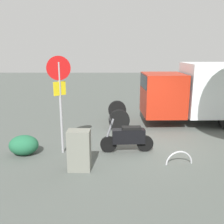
{
  "coord_description": "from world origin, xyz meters",
  "views": [
    {
      "loc": [
        1.3,
        8.55,
        3.38
      ],
      "look_at": [
        1.35,
        -0.75,
        1.06
      ],
      "focal_mm": 39.93,
      "sensor_mm": 36.0,
      "label": 1
    }
  ],
  "objects_px": {
    "box_truck_near": "(210,90)",
    "bike_rack_hoop": "(179,164)",
    "stop_sign": "(60,90)",
    "motorcycle": "(128,137)",
    "utility_cabinet": "(79,150)"
  },
  "relations": [
    {
      "from": "box_truck_near",
      "to": "utility_cabinet",
      "type": "height_order",
      "value": "box_truck_near"
    },
    {
      "from": "motorcycle",
      "to": "utility_cabinet",
      "type": "height_order",
      "value": "same"
    },
    {
      "from": "stop_sign",
      "to": "bike_rack_hoop",
      "type": "xyz_separation_m",
      "value": [
        -3.72,
        0.87,
        -2.14
      ]
    },
    {
      "from": "box_truck_near",
      "to": "motorcycle",
      "type": "relative_size",
      "value": 4.33
    },
    {
      "from": "stop_sign",
      "to": "utility_cabinet",
      "type": "height_order",
      "value": "stop_sign"
    },
    {
      "from": "stop_sign",
      "to": "motorcycle",
      "type": "bearing_deg",
      "value": -177.82
    },
    {
      "from": "stop_sign",
      "to": "bike_rack_hoop",
      "type": "relative_size",
      "value": 3.78
    },
    {
      "from": "utility_cabinet",
      "to": "bike_rack_hoop",
      "type": "distance_m",
      "value": 3.06
    },
    {
      "from": "motorcycle",
      "to": "bike_rack_hoop",
      "type": "bearing_deg",
      "value": 143.93
    },
    {
      "from": "box_truck_near",
      "to": "bike_rack_hoop",
      "type": "distance_m",
      "value": 5.27
    },
    {
      "from": "box_truck_near",
      "to": "stop_sign",
      "type": "distance_m",
      "value": 7.12
    },
    {
      "from": "motorcycle",
      "to": "utility_cabinet",
      "type": "relative_size",
      "value": 1.51
    },
    {
      "from": "motorcycle",
      "to": "bike_rack_hoop",
      "type": "xyz_separation_m",
      "value": [
        -1.51,
        0.95,
        -0.52
      ]
    },
    {
      "from": "box_truck_near",
      "to": "bike_rack_hoop",
      "type": "xyz_separation_m",
      "value": [
        2.44,
        4.4,
        -1.57
      ]
    },
    {
      "from": "box_truck_near",
      "to": "utility_cabinet",
      "type": "relative_size",
      "value": 6.55
    }
  ]
}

